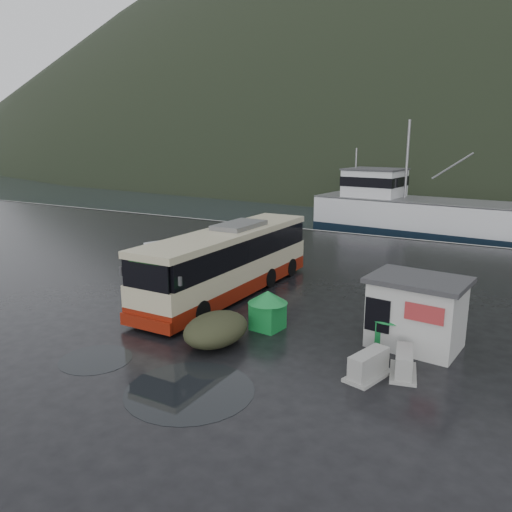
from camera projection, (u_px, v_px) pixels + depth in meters
The scene contains 13 objects.
ground at pixel (234, 310), 22.02m from camera, with size 160.00×160.00×0.00m, color black.
harbor_water at pixel (486, 172), 115.16m from camera, with size 300.00×180.00×0.02m, color black.
quay_edge at pixel (369, 235), 38.95m from camera, with size 160.00×0.60×1.50m, color #999993.
coach_bus at pixel (229, 294), 24.23m from camera, with size 3.00×11.96×3.38m, color #BFB690, non-canonical shape.
white_van at pixel (197, 282), 26.20m from camera, with size 1.93×5.60×2.34m, color silver, non-canonical shape.
waste_bin_left at pixel (268, 329), 19.78m from camera, with size 1.13×1.13×1.58m, color #168036, non-canonical shape.
waste_bin_right at pixel (389, 346), 18.18m from camera, with size 1.10×1.10×1.54m, color #168036, non-canonical shape.
dome_tent at pixel (216, 344), 18.35m from camera, with size 2.06×2.89×1.13m, color #2F311D, non-canonical shape.
ticket_kiosk at pixel (414, 346), 18.14m from camera, with size 3.31×2.51×2.59m, color #BCBCB7, non-canonical shape.
jersey_barrier_a at pixel (403, 374), 15.96m from camera, with size 0.81×1.63×0.81m, color #999993, non-canonical shape.
jersey_barrier_b at pixel (368, 377), 15.77m from camera, with size 0.85×1.70×0.85m, color #999993, non-canonical shape.
fishing_trawler at pixel (436, 222), 45.30m from camera, with size 26.16×5.73×10.46m, color silver, non-canonical shape.
puddles at pixel (161, 381), 15.52m from camera, with size 7.30×3.91×0.01m.
Camera 1 is at (11.16, -17.69, 7.35)m, focal length 35.00 mm.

